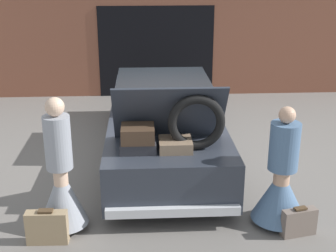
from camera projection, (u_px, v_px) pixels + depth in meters
The scene contains 7 objects.
ground_plane at pixel (164, 154), 8.28m from camera, with size 40.00×40.00×0.00m, color slate.
garage_wall_back at pixel (156, 39), 11.39m from camera, with size 12.00×0.14×2.80m.
car at pixel (164, 122), 8.06m from camera, with size 1.83×4.96×1.73m.
person_left at pixel (61, 184), 5.81m from camera, with size 0.62×0.62×1.75m.
person_right at pixel (281, 184), 5.95m from camera, with size 0.71×0.71×1.60m.
suitcase_beside_left_person at pixel (47, 227), 5.65m from camera, with size 0.50×0.16×0.45m.
suitcase_beside_right_person at pixel (299, 222), 5.81m from camera, with size 0.46×0.22×0.39m.
Camera 1 is at (-0.36, -7.61, 3.29)m, focal length 50.00 mm.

